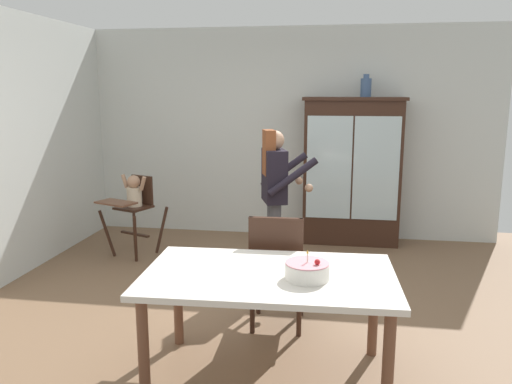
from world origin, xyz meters
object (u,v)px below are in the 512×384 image
at_px(high_chair_with_toddler, 134,200).
at_px(ceramic_vase, 366,87).
at_px(adult_person, 275,187).
at_px(dining_chair_far_side, 277,264).
at_px(dining_table, 269,286).
at_px(birthday_cake, 307,271).
at_px(china_cabinet, 352,171).

bearing_deg(high_chair_with_toddler, ceramic_vase, 41.03).
distance_m(adult_person, dining_chair_far_side, 1.18).
bearing_deg(high_chair_with_toddler, dining_table, -29.40).
height_order(high_chair_with_toddler, adult_person, adult_person).
bearing_deg(dining_table, ceramic_vase, 77.27).
bearing_deg(birthday_cake, dining_table, 165.71).
relative_size(dining_table, birthday_cake, 5.94).
height_order(china_cabinet, high_chair_with_toddler, china_cabinet).
height_order(high_chair_with_toddler, dining_chair_far_side, dining_chair_far_side).
distance_m(high_chair_with_toddler, adult_person, 1.83).
xyz_separation_m(high_chair_with_toddler, dining_table, (1.89, -2.34, -0.00)).
bearing_deg(ceramic_vase, birthday_cake, -98.33).
xyz_separation_m(china_cabinet, dining_table, (-0.61, -3.26, -0.27)).
height_order(china_cabinet, dining_chair_far_side, china_cabinet).
bearing_deg(dining_table, adult_person, 95.70).
distance_m(dining_table, dining_chair_far_side, 0.70).
bearing_deg(dining_chair_far_side, birthday_cake, 108.87).
bearing_deg(high_chair_with_toddler, dining_chair_far_side, -19.79).
bearing_deg(adult_person, ceramic_vase, -49.66).
bearing_deg(birthday_cake, dining_chair_far_side, 110.15).
distance_m(china_cabinet, dining_table, 3.33).
xyz_separation_m(ceramic_vase, dining_table, (-0.74, -3.27, -1.29)).
relative_size(high_chair_with_toddler, birthday_cake, 3.39).
height_order(dining_table, birthday_cake, birthday_cake).
bearing_deg(china_cabinet, birthday_cake, -96.10).
distance_m(china_cabinet, dining_chair_far_side, 2.67).
height_order(ceramic_vase, dining_table, ceramic_vase).
bearing_deg(ceramic_vase, dining_table, -102.73).
bearing_deg(china_cabinet, high_chair_with_toddler, -159.77).
xyz_separation_m(birthday_cake, dining_chair_far_side, (-0.28, 0.76, -0.24)).
bearing_deg(dining_chair_far_side, dining_table, 91.01).
xyz_separation_m(high_chair_with_toddler, dining_chair_far_side, (1.86, -1.65, -0.10)).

